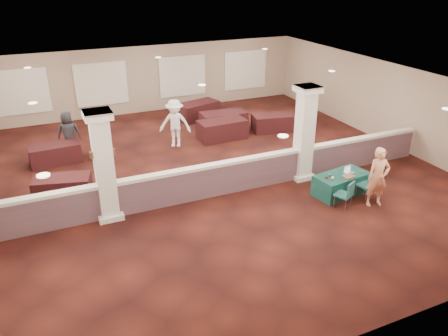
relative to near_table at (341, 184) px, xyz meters
name	(u,v)px	position (x,y,z in m)	size (l,w,h in m)	color
ground	(204,175)	(-3.50, 3.00, -0.34)	(16.00, 16.00, 0.00)	#401610
wall_back	(143,80)	(-3.50, 11.00, 1.26)	(16.00, 0.04, 3.20)	gray
wall_front	(364,272)	(-3.50, -5.00, 1.26)	(16.00, 0.04, 3.20)	gray
wall_right	(389,104)	(4.50, 3.00, 1.26)	(0.04, 16.00, 3.20)	gray
ceiling	(202,84)	(-3.50, 3.00, 2.86)	(16.00, 16.00, 0.02)	silver
partition_wall	(221,178)	(-3.50, 1.50, 0.23)	(15.60, 0.28, 1.10)	#573B45
column_left	(104,166)	(-7.00, 1.50, 1.30)	(0.72, 0.72, 3.20)	silver
column_right	(304,133)	(-0.50, 1.50, 1.30)	(0.72, 0.72, 3.20)	silver
sconce_left	(92,155)	(-7.28, 1.50, 1.66)	(0.12, 0.12, 0.18)	brown
sconce_right	(113,152)	(-6.72, 1.50, 1.66)	(0.12, 0.12, 0.18)	brown
near_table	(341,184)	(0.00, 0.00, 0.00)	(1.75, 0.87, 0.67)	#103A3A
conf_chair_main	(369,183)	(0.52, -0.66, 0.22)	(0.54, 0.55, 0.94)	#1B504F
conf_chair_side	(346,193)	(-0.47, -0.84, 0.19)	(0.59, 0.59, 0.89)	#1B504F
woman	(378,177)	(0.50, -1.00, 0.59)	(0.66, 0.44, 1.84)	#F19A68
far_table_front_left	(63,187)	(-8.10, 3.30, 0.01)	(1.70, 0.85, 0.69)	black
far_table_front_center	(222,130)	(-1.50, 6.00, 0.07)	(1.98, 0.99, 0.80)	black
far_table_front_right	(273,123)	(0.94, 6.00, 0.02)	(1.78, 0.89, 0.72)	black
far_table_back_left	(55,154)	(-8.11, 6.20, 0.02)	(1.76, 0.88, 0.72)	black
far_table_back_center	(198,111)	(-1.50, 8.87, 0.06)	(1.96, 0.98, 0.80)	black
far_table_back_right	(223,121)	(-1.00, 7.00, 0.06)	(1.98, 0.99, 0.80)	black
attendee_a	(97,139)	(-6.57, 5.96, 0.46)	(0.77, 0.43, 1.60)	black
attendee_b	(175,123)	(-3.54, 6.00, 0.62)	(1.23, 0.56, 1.92)	white
attendee_c	(303,102)	(3.00, 6.82, 0.53)	(1.01, 0.48, 1.72)	black
attendee_d	(69,133)	(-7.50, 6.77, 0.53)	(0.86, 0.46, 1.74)	black
laptop_base	(349,173)	(0.28, 0.00, 0.34)	(0.30, 0.21, 0.02)	silver
laptop_screen	(347,168)	(0.26, 0.10, 0.45)	(0.30, 0.01, 0.20)	silver
screen_glow	(347,169)	(0.26, 0.09, 0.44)	(0.28, 0.00, 0.17)	silver
knitting	(349,176)	(0.08, -0.22, 0.35)	(0.37, 0.28, 0.03)	#AE4D1B
yarn_cream	(333,178)	(-0.49, -0.17, 0.39)	(0.10, 0.10, 0.10)	beige
yarn_red	(326,177)	(-0.64, -0.05, 0.38)	(0.09, 0.09, 0.09)	maroon
yarn_grey	(330,175)	(-0.43, 0.05, 0.38)	(0.10, 0.10, 0.10)	#4C4C51
scissors	(362,173)	(0.63, -0.16, 0.34)	(0.11, 0.03, 0.01)	red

